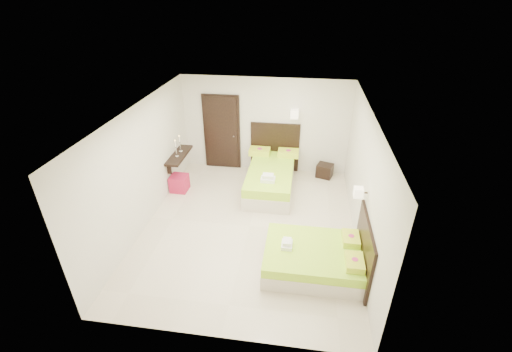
# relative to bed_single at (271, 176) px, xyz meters

# --- Properties ---
(floor) EXTENTS (5.50, 5.50, 0.00)m
(floor) POSITION_rel_bed_single_xyz_m (-0.28, -1.73, -0.34)
(floor) COLOR beige
(floor) RESTS_ON ground
(bed_single) EXTENTS (1.34, 2.23, 1.84)m
(bed_single) POSITION_rel_bed_single_xyz_m (0.00, 0.00, 0.00)
(bed_single) COLOR beige
(bed_single) RESTS_ON ground
(bed_double) EXTENTS (1.78, 1.52, 1.47)m
(bed_double) POSITION_rel_bed_single_xyz_m (1.15, -2.83, -0.07)
(bed_double) COLOR beige
(bed_double) RESTS_ON ground
(nightstand) EXTENTS (0.50, 0.47, 0.36)m
(nightstand) POSITION_rel_bed_single_xyz_m (1.40, 0.77, -0.16)
(nightstand) COLOR black
(nightstand) RESTS_ON ground
(ottoman) EXTENTS (0.43, 0.43, 0.41)m
(ottoman) POSITION_rel_bed_single_xyz_m (-2.30, -0.49, -0.13)
(ottoman) COLOR #A01539
(ottoman) RESTS_ON ground
(door) EXTENTS (1.02, 0.15, 2.14)m
(door) POSITION_rel_bed_single_xyz_m (-1.48, 0.97, 0.71)
(door) COLOR black
(door) RESTS_ON ground
(console_shelf) EXTENTS (0.35, 1.20, 0.78)m
(console_shelf) POSITION_rel_bed_single_xyz_m (-2.37, -0.13, 0.48)
(console_shelf) COLOR black
(console_shelf) RESTS_ON ground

